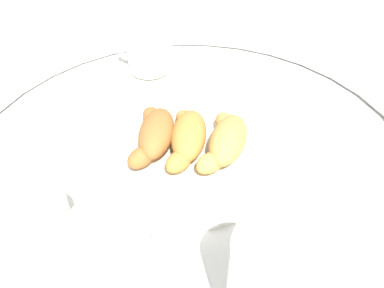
{
  "coord_description": "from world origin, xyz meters",
  "views": [
    {
      "loc": [
        -0.45,
        0.04,
        0.43
      ],
      "look_at": [
        -0.0,
        -0.0,
        0.03
      ],
      "focal_mm": 40.12,
      "sensor_mm": 36.0,
      "label": 1
    }
  ],
  "objects_px": {
    "croissant_extra": "(154,134)",
    "folded_napkin": "(348,143)",
    "coffee_cup_far": "(39,225)",
    "sugar_packet": "(50,106)",
    "pastry_plate": "(192,153)",
    "juice_glass_right": "(114,254)",
    "juice_glass_left": "(270,279)",
    "coffee_cup_near": "(149,60)",
    "croissant_large": "(226,140)",
    "croissant_small": "(190,137)"
  },
  "relations": [
    {
      "from": "croissant_extra",
      "to": "folded_napkin",
      "type": "xyz_separation_m",
      "value": [
        -0.0,
        -0.29,
        -0.04
      ]
    },
    {
      "from": "coffee_cup_far",
      "to": "sugar_packet",
      "type": "relative_size",
      "value": 2.72
    },
    {
      "from": "pastry_plate",
      "to": "juice_glass_right",
      "type": "distance_m",
      "value": 0.25
    },
    {
      "from": "juice_glass_right",
      "to": "pastry_plate",
      "type": "bearing_deg",
      "value": -22.78
    },
    {
      "from": "pastry_plate",
      "to": "sugar_packet",
      "type": "height_order",
      "value": "pastry_plate"
    },
    {
      "from": "juice_glass_left",
      "to": "folded_napkin",
      "type": "height_order",
      "value": "juice_glass_left"
    },
    {
      "from": "coffee_cup_near",
      "to": "juice_glass_left",
      "type": "xyz_separation_m",
      "value": [
        -0.49,
        -0.1,
        0.07
      ]
    },
    {
      "from": "folded_napkin",
      "to": "coffee_cup_far",
      "type": "bearing_deg",
      "value": 107.37
    },
    {
      "from": "coffee_cup_far",
      "to": "sugar_packet",
      "type": "xyz_separation_m",
      "value": [
        0.27,
        0.03,
        -0.02
      ]
    },
    {
      "from": "juice_glass_right",
      "to": "folded_napkin",
      "type": "height_order",
      "value": "juice_glass_right"
    },
    {
      "from": "coffee_cup_near",
      "to": "sugar_packet",
      "type": "bearing_deg",
      "value": 119.83
    },
    {
      "from": "pastry_plate",
      "to": "croissant_large",
      "type": "relative_size",
      "value": 2.06
    },
    {
      "from": "folded_napkin",
      "to": "juice_glass_right",
      "type": "bearing_deg",
      "value": 124.89
    },
    {
      "from": "sugar_packet",
      "to": "pastry_plate",
      "type": "bearing_deg",
      "value": -162.71
    },
    {
      "from": "sugar_packet",
      "to": "folded_napkin",
      "type": "xyz_separation_m",
      "value": [
        -0.13,
        -0.46,
        -0.0
      ]
    },
    {
      "from": "croissant_extra",
      "to": "juice_glass_left",
      "type": "xyz_separation_m",
      "value": [
        -0.26,
        -0.1,
        0.05
      ]
    },
    {
      "from": "sugar_packet",
      "to": "croissant_large",
      "type": "bearing_deg",
      "value": -159.79
    },
    {
      "from": "pastry_plate",
      "to": "sugar_packet",
      "type": "xyz_separation_m",
      "value": [
        0.14,
        0.22,
        -0.01
      ]
    },
    {
      "from": "croissant_large",
      "to": "croissant_small",
      "type": "bearing_deg",
      "value": 77.31
    },
    {
      "from": "pastry_plate",
      "to": "folded_napkin",
      "type": "bearing_deg",
      "value": -87.08
    },
    {
      "from": "sugar_packet",
      "to": "juice_glass_right",
      "type": "bearing_deg",
      "value": 160.21
    },
    {
      "from": "croissant_large",
      "to": "coffee_cup_near",
      "type": "bearing_deg",
      "value": 22.54
    },
    {
      "from": "coffee_cup_near",
      "to": "coffee_cup_far",
      "type": "xyz_separation_m",
      "value": [
        -0.36,
        0.13,
        0.0
      ]
    },
    {
      "from": "sugar_packet",
      "to": "coffee_cup_near",
      "type": "bearing_deg",
      "value": -100.29
    },
    {
      "from": "croissant_extra",
      "to": "folded_napkin",
      "type": "height_order",
      "value": "croissant_extra"
    },
    {
      "from": "juice_glass_right",
      "to": "folded_napkin",
      "type": "xyz_separation_m",
      "value": [
        0.23,
        -0.33,
        -0.09
      ]
    },
    {
      "from": "croissant_large",
      "to": "juice_glass_right",
      "type": "height_order",
      "value": "juice_glass_right"
    },
    {
      "from": "pastry_plate",
      "to": "sugar_packet",
      "type": "distance_m",
      "value": 0.27
    },
    {
      "from": "coffee_cup_far",
      "to": "folded_napkin",
      "type": "bearing_deg",
      "value": -72.63
    },
    {
      "from": "coffee_cup_near",
      "to": "sugar_packet",
      "type": "relative_size",
      "value": 2.72
    },
    {
      "from": "croissant_large",
      "to": "folded_napkin",
      "type": "relative_size",
      "value": 1.16
    },
    {
      "from": "croissant_small",
      "to": "sugar_packet",
      "type": "relative_size",
      "value": 2.7
    },
    {
      "from": "pastry_plate",
      "to": "croissant_small",
      "type": "height_order",
      "value": "croissant_small"
    },
    {
      "from": "folded_napkin",
      "to": "coffee_cup_near",
      "type": "bearing_deg",
      "value": 52.43
    },
    {
      "from": "croissant_large",
      "to": "coffee_cup_near",
      "type": "xyz_separation_m",
      "value": [
        0.25,
        0.1,
        -0.02
      ]
    },
    {
      "from": "croissant_small",
      "to": "croissant_large",
      "type": "bearing_deg",
      "value": -102.69
    },
    {
      "from": "croissant_extra",
      "to": "juice_glass_left",
      "type": "relative_size",
      "value": 0.96
    },
    {
      "from": "pastry_plate",
      "to": "croissant_small",
      "type": "relative_size",
      "value": 1.94
    },
    {
      "from": "coffee_cup_near",
      "to": "juice_glass_right",
      "type": "distance_m",
      "value": 0.46
    },
    {
      "from": "croissant_large",
      "to": "coffee_cup_far",
      "type": "xyz_separation_m",
      "value": [
        -0.11,
        0.24,
        -0.02
      ]
    },
    {
      "from": "croissant_small",
      "to": "sugar_packet",
      "type": "distance_m",
      "value": 0.27
    },
    {
      "from": "juice_glass_left",
      "to": "juice_glass_right",
      "type": "distance_m",
      "value": 0.14
    },
    {
      "from": "coffee_cup_far",
      "to": "juice_glass_right",
      "type": "distance_m",
      "value": 0.15
    },
    {
      "from": "juice_glass_left",
      "to": "folded_napkin",
      "type": "bearing_deg",
      "value": -35.82
    },
    {
      "from": "croissant_extra",
      "to": "folded_napkin",
      "type": "bearing_deg",
      "value": -90.03
    },
    {
      "from": "croissant_extra",
      "to": "sugar_packet",
      "type": "distance_m",
      "value": 0.22
    },
    {
      "from": "croissant_small",
      "to": "croissant_extra",
      "type": "xyz_separation_m",
      "value": [
        0.01,
        0.05,
        0.0
      ]
    },
    {
      "from": "croissant_large",
      "to": "folded_napkin",
      "type": "xyz_separation_m",
      "value": [
        0.02,
        -0.19,
        -0.04
      ]
    },
    {
      "from": "sugar_packet",
      "to": "croissant_extra",
      "type": "bearing_deg",
      "value": -167.36
    },
    {
      "from": "pastry_plate",
      "to": "sugar_packet",
      "type": "relative_size",
      "value": 5.24
    }
  ]
}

